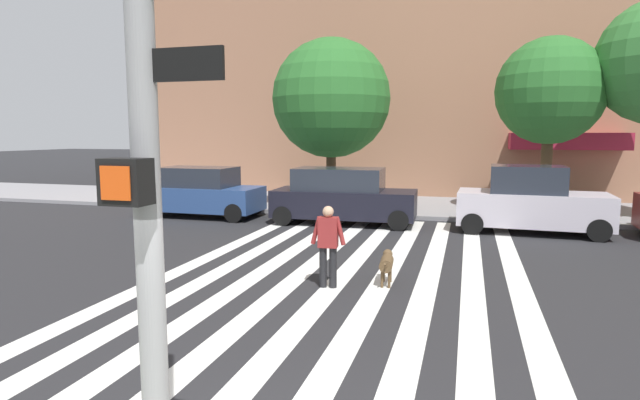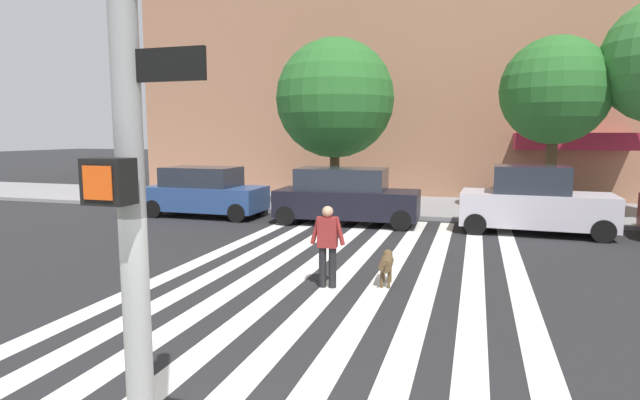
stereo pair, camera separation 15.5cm
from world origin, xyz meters
The scene contains 11 objects.
ground_plane centered at (0.00, 7.38, 0.00)m, with size 160.00×160.00×0.00m, color #232326.
sidewalk_far centered at (0.00, 17.76, 0.07)m, with size 80.00×6.00×0.15m, color gray.
crosswalk_stripes centered at (-0.76, 7.38, 0.00)m, with size 7.65×14.16×0.01m.
traffic_light_pole centered at (-0.19, -0.74, 3.52)m, with size 0.74×0.46×5.80m.
parked_car_near_curb centered at (-7.69, 13.37, 0.91)m, with size 4.33×1.97×1.84m.
parked_car_behind_first centered at (-2.31, 13.36, 0.94)m, with size 4.88×2.18×1.90m.
parked_car_third_in_line centered at (3.66, 13.37, 0.97)m, with size 4.48×2.11×2.08m.
street_tree_nearest centered at (-3.50, 16.29, 4.42)m, with size 4.66×4.66×6.62m.
street_tree_middle centered at (4.49, 16.66, 4.55)m, with size 3.81×3.81×6.33m.
pedestrian_dog_walker centered at (-0.84, 6.08, 0.93)m, with size 0.71×0.27×1.64m.
dog_on_leash centered at (0.24, 6.63, 0.44)m, with size 0.31×1.02×0.65m.
Camera 2 is at (1.91, -3.46, 3.03)m, focal length 28.78 mm.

